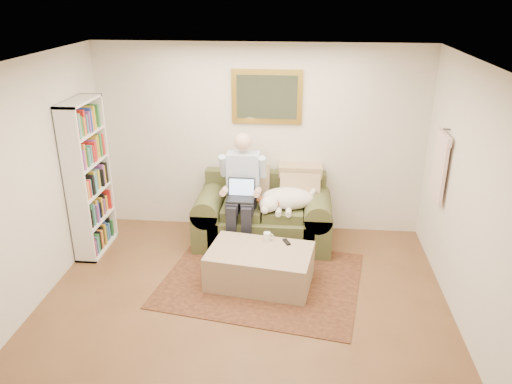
# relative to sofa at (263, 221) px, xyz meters

# --- Properties ---
(room_shell) EXTENTS (4.51, 5.00, 2.61)m
(room_shell) POSITION_rel_sofa_xyz_m (-0.10, -1.66, 0.99)
(room_shell) COLOR brown
(room_shell) RESTS_ON ground
(rug) EXTENTS (2.53, 2.16, 0.01)m
(rug) POSITION_rel_sofa_xyz_m (0.06, -0.98, -0.31)
(rug) COLOR black
(rug) RESTS_ON room_shell
(sofa) EXTENTS (1.81, 0.92, 1.08)m
(sofa) POSITION_rel_sofa_xyz_m (0.00, 0.00, 0.00)
(sofa) COLOR brown
(sofa) RESTS_ON room_shell
(seated_man) EXTENTS (0.60, 0.85, 1.52)m
(seated_man) POSITION_rel_sofa_xyz_m (-0.27, -0.17, 0.45)
(seated_man) COLOR #8CABD8
(seated_man) RESTS_ON sofa
(laptop) EXTENTS (0.35, 0.28, 0.25)m
(laptop) POSITION_rel_sofa_xyz_m (-0.27, -0.24, 0.48)
(laptop) COLOR black
(laptop) RESTS_ON seated_man
(sleeping_dog) EXTENTS (0.74, 0.47, 0.28)m
(sleeping_dog) POSITION_rel_sofa_xyz_m (0.32, -0.09, 0.38)
(sleeping_dog) COLOR white
(sleeping_dog) RESTS_ON sofa
(ottoman) EXTENTS (1.28, 0.92, 0.43)m
(ottoman) POSITION_rel_sofa_xyz_m (0.05, -1.04, -0.10)
(ottoman) COLOR tan
(ottoman) RESTS_ON room_shell
(coffee_mug) EXTENTS (0.08, 0.08, 0.10)m
(coffee_mug) POSITION_rel_sofa_xyz_m (0.11, -0.78, 0.17)
(coffee_mug) COLOR white
(coffee_mug) RESTS_ON ottoman
(tv_remote) EXTENTS (0.11, 0.16, 0.02)m
(tv_remote) POSITION_rel_sofa_xyz_m (0.34, -0.82, 0.13)
(tv_remote) COLOR black
(tv_remote) RESTS_ON ottoman
(bookshelf) EXTENTS (0.28, 0.80, 2.00)m
(bookshelf) POSITION_rel_sofa_xyz_m (-2.20, -0.41, 0.69)
(bookshelf) COLOR white
(bookshelf) RESTS_ON room_shell
(wall_mirror) EXTENTS (0.94, 0.04, 0.72)m
(wall_mirror) POSITION_rel_sofa_xyz_m (-0.00, 0.46, 1.59)
(wall_mirror) COLOR gold
(wall_mirror) RESTS_ON room_shell
(hanging_shirt) EXTENTS (0.06, 0.52, 0.90)m
(hanging_shirt) POSITION_rel_sofa_xyz_m (2.09, -0.41, 1.04)
(hanging_shirt) COLOR #F8CFCD
(hanging_shirt) RESTS_ON room_shell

